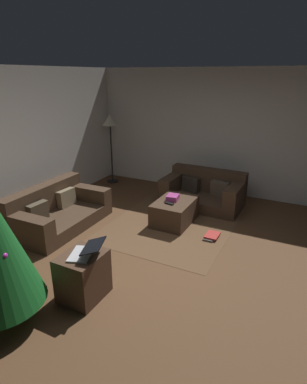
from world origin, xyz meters
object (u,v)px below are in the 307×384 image
object	(u,v)px
gift_box	(173,197)
laptop	(86,251)
ottoman	(175,211)
corner_lamp	(110,125)
side_table	(83,276)
tv_remote	(169,204)
book_stack	(211,236)
couch_left	(56,211)
couch_right	(204,191)

from	to	relation	value
gift_box	laptop	world-z (taller)	laptop
ottoman	corner_lamp	distance (m)	2.89
ottoman	side_table	world-z (taller)	side_table
ottoman	tv_remote	bearing A→B (deg)	172.93
laptop	book_stack	bearing A→B (deg)	-22.69
book_stack	couch_left	bearing A→B (deg)	106.70
side_table	book_stack	size ratio (longest dim) A/B	1.73
couch_right	gift_box	distance (m)	1.05
ottoman	corner_lamp	xyz separation A→B (m)	(1.41, 2.24, 1.16)
couch_right	side_table	bearing A→B (deg)	85.70
book_stack	corner_lamp	world-z (taller)	corner_lamp
couch_left	book_stack	xyz separation A→B (m)	(0.76, -2.52, -0.23)
gift_box	side_table	xyz separation A→B (m)	(-2.34, 0.10, -0.17)
side_table	book_stack	xyz separation A→B (m)	(2.06, -0.90, -0.25)
couch_left	gift_box	size ratio (longest dim) A/B	7.58
ottoman	corner_lamp	size ratio (longest dim) A/B	0.55
ottoman	side_table	bearing A→B (deg)	176.30
gift_box	laptop	bearing A→B (deg)	178.86
couch_left	couch_right	world-z (taller)	couch_left
couch_right	book_stack	xyz separation A→B (m)	(-1.29, -0.56, -0.24)
couch_right	corner_lamp	xyz separation A→B (m)	(0.38, 2.43, 1.09)
gift_box	corner_lamp	bearing A→B (deg)	57.64
couch_left	tv_remote	bearing A→B (deg)	114.42
tv_remote	side_table	bearing A→B (deg)	-171.65
couch_left	gift_box	bearing A→B (deg)	120.24
corner_lamp	laptop	bearing A→B (deg)	-150.02
couch_left	side_table	size ratio (longest dim) A/B	3.12
couch_left	laptop	bearing A→B (deg)	51.51
tv_remote	corner_lamp	xyz separation A→B (m)	(1.60, 2.21, 0.94)
gift_box	book_stack	world-z (taller)	gift_box
side_table	laptop	world-z (taller)	laptop
book_stack	corner_lamp	xyz separation A→B (m)	(1.67, 2.99, 1.33)
laptop	side_table	bearing A→B (deg)	110.27
gift_box	tv_remote	world-z (taller)	gift_box
book_stack	ottoman	bearing A→B (deg)	70.74
side_table	laptop	bearing A→B (deg)	-69.73
gift_box	ottoman	bearing A→B (deg)	-112.82
gift_box	side_table	distance (m)	2.35
book_stack	corner_lamp	distance (m)	3.68
couch_left	book_stack	distance (m)	2.64
couch_right	side_table	xyz separation A→B (m)	(-3.35, 0.34, 0.01)
ottoman	laptop	xyz separation A→B (m)	(-2.30, 0.10, 0.41)
gift_box	corner_lamp	world-z (taller)	corner_lamp
corner_lamp	book_stack	bearing A→B (deg)	-119.17
gift_box	book_stack	xyz separation A→B (m)	(-0.29, -0.81, -0.42)
couch_right	side_table	world-z (taller)	couch_right
book_stack	corner_lamp	bearing A→B (deg)	60.83
couch_left	laptop	size ratio (longest dim) A/B	3.74
corner_lamp	couch_right	bearing A→B (deg)	-98.91
laptop	gift_box	bearing A→B (deg)	-1.14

